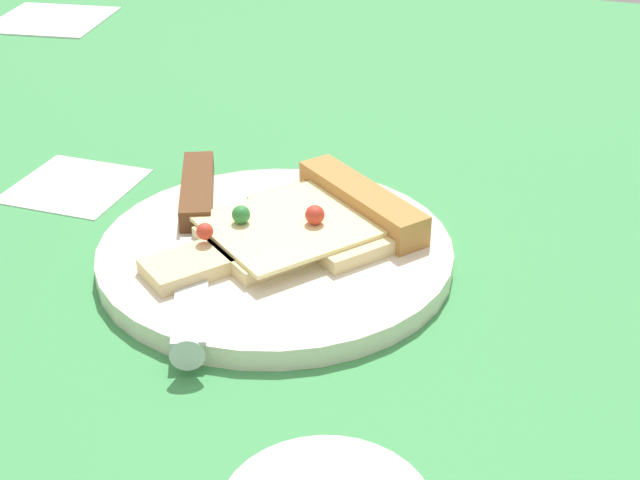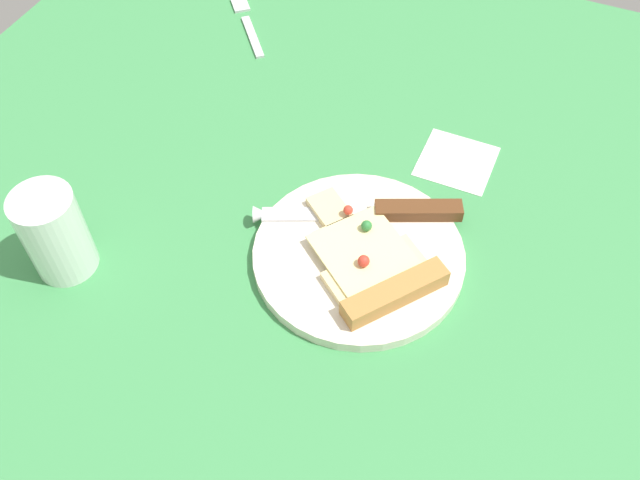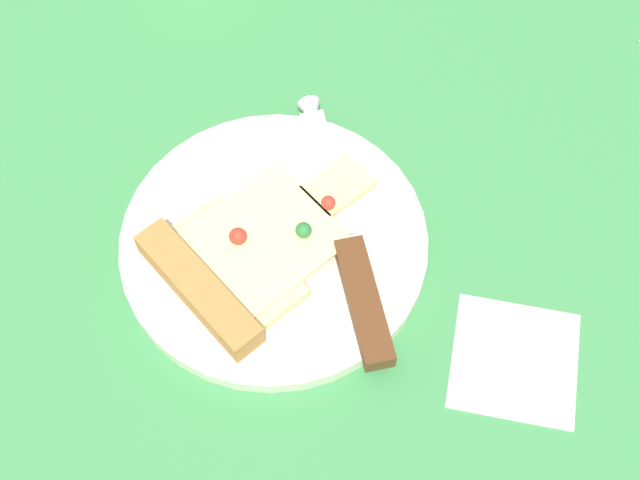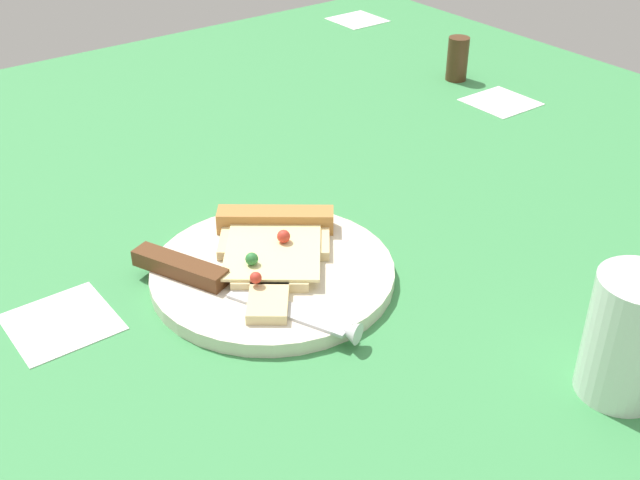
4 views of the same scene
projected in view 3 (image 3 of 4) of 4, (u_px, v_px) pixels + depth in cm
name	position (u px, v px, depth cm)	size (l,w,h in cm)	color
ground_plane	(147.00, 300.00, 65.47)	(139.74, 139.74, 3.00)	#3D8C4C
plate	(274.00, 243.00, 65.40)	(23.64, 23.64, 1.41)	silver
pizza_slice	(247.00, 253.00, 63.26)	(18.56, 16.76, 2.61)	beige
knife	(349.00, 249.00, 63.67)	(22.81, 11.59, 2.45)	silver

